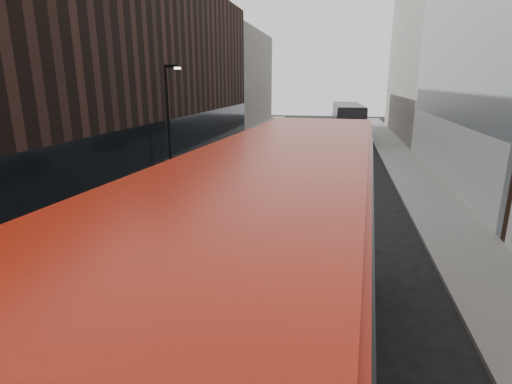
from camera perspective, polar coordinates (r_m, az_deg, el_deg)
The scene contains 12 objects.
sidewalk_right at distance 32.29m, azimuth 20.42°, elevation 3.71°, with size 3.00×80.00×0.15m, color slate.
sidewalk_left at distance 33.61m, azimuth -6.75°, elevation 5.01°, with size 2.00×80.00×0.15m, color slate.
building_modern_block at distance 28.99m, azimuth 31.87°, elevation 20.80°, with size 5.03×22.00×20.00m.
building_victorian at distance 51.22m, azimuth 22.89°, elevation 18.29°, with size 6.50×24.00×21.00m.
building_left_mid at distance 38.96m, azimuth -9.77°, elevation 16.56°, with size 5.00×24.00×14.00m, color black.
building_left_far at distance 60.00m, azimuth -1.83°, elevation 15.84°, with size 5.00×20.00×13.00m, color #615B55.
street_lamp at distance 26.68m, azimuth -12.30°, elevation 10.97°, with size 1.06×0.22×7.00m.
red_bus at distance 7.19m, azimuth 3.34°, elevation -11.95°, with size 3.78×12.69×5.06m.
grey_bus at distance 43.80m, azimuth 12.89°, elevation 9.79°, with size 3.46×12.11×3.86m.
car_a at distance 22.81m, azimuth 6.29°, elevation 1.74°, with size 1.74×4.32×1.47m, color black.
car_b at distance 24.95m, azimuth 13.10°, elevation 2.33°, with size 1.30×3.72×1.23m, color #9A9DA2.
car_c at distance 34.42m, azimuth 8.69°, elevation 6.24°, with size 1.95×4.79×1.39m, color black.
Camera 1 is at (2.56, -6.33, 6.12)m, focal length 28.00 mm.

